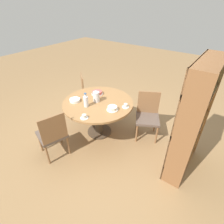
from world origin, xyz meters
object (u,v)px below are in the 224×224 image
(chair_a, at_px, (53,134))
(cake_second, at_px, (112,108))
(coffee_pot, at_px, (96,96))
(cup_a, at_px, (84,117))
(chair_c, at_px, (89,92))
(water_bottle, at_px, (86,101))
(bookshelf, at_px, (190,123))
(cake_main, at_px, (97,93))
(chair_b, at_px, (148,115))
(cup_b, at_px, (126,106))

(chair_a, relative_size, cake_second, 4.53)
(coffee_pot, distance_m, cup_a, 0.56)
(chair_c, bearing_deg, water_bottle, 171.24)
(chair_c, relative_size, bookshelf, 0.51)
(bookshelf, bearing_deg, chair_a, 120.46)
(cake_main, relative_size, cup_a, 1.77)
(coffee_pot, distance_m, water_bottle, 0.24)
(bookshelf, bearing_deg, coffee_pot, 94.96)
(bookshelf, height_order, coffee_pot, bookshelf)
(chair_b, xyz_separation_m, cup_a, (1.01, -0.62, 0.27))
(coffee_pot, bearing_deg, cake_second, 80.34)
(cup_a, bearing_deg, cake_second, 154.36)
(chair_b, bearing_deg, cake_main, 167.17)
(chair_c, relative_size, cup_a, 6.98)
(cup_b, bearing_deg, cup_a, -27.96)
(water_bottle, relative_size, cake_main, 1.15)
(chair_b, xyz_separation_m, water_bottle, (0.73, -0.84, 0.35))
(cake_main, relative_size, cake_second, 1.15)
(chair_b, bearing_deg, cake_second, -154.59)
(cake_second, relative_size, cup_a, 1.54)
(chair_a, height_order, cake_second, chair_a)
(chair_c, bearing_deg, cup_a, 170.50)
(chair_a, bearing_deg, water_bottle, -175.40)
(water_bottle, relative_size, cake_second, 1.32)
(chair_a, bearing_deg, cup_a, 153.48)
(chair_a, bearing_deg, bookshelf, 137.73)
(cup_a, xyz_separation_m, cup_b, (-0.66, 0.35, 0.00))
(bookshelf, xyz_separation_m, coffee_pot, (0.14, -1.59, -0.03))
(bookshelf, distance_m, cup_b, 1.06)
(chair_b, distance_m, coffee_pot, 1.01)
(cup_b, bearing_deg, chair_c, -108.13)
(chair_c, height_order, cup_a, chair_c)
(cup_a, height_order, cup_b, same)
(chair_c, distance_m, water_bottle, 1.09)
(chair_b, height_order, water_bottle, water_bottle)
(chair_b, relative_size, water_bottle, 3.43)
(chair_b, bearing_deg, cup_a, -150.23)
(bookshelf, bearing_deg, water_bottle, 103.19)
(chair_b, distance_m, cake_main, 1.05)
(bookshelf, bearing_deg, cup_a, 115.16)
(chair_b, height_order, chair_c, same)
(bookshelf, xyz_separation_m, cup_b, (0.00, -1.05, -0.11))
(chair_a, relative_size, chair_b, 1.00)
(chair_c, height_order, water_bottle, water_bottle)
(bookshelf, xyz_separation_m, cake_main, (-0.08, -1.76, -0.10))
(chair_c, distance_m, coffee_pot, 0.96)
(cake_second, height_order, cup_a, cake_second)
(chair_a, xyz_separation_m, water_bottle, (-0.66, 0.15, 0.35))
(cup_b, bearing_deg, chair_b, 142.20)
(chair_b, distance_m, cake_second, 0.74)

